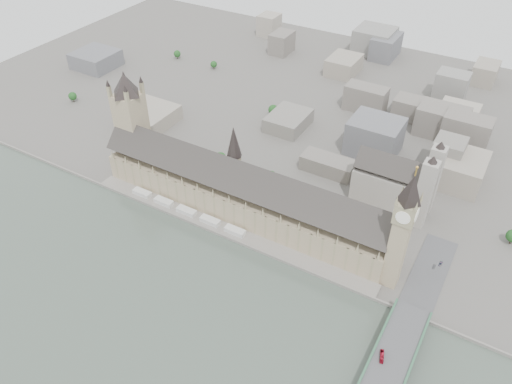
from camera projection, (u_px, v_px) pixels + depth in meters
The scene contains 14 objects.
ground at pixel (230, 225), 426.01m from camera, with size 900.00×900.00×0.00m, color #595651.
river_thames at pixel (88, 378), 314.90m from camera, with size 600.00×600.00×0.00m, color #455247.
embankment_wall at pixel (220, 234), 414.97m from camera, with size 600.00×1.50×3.00m, color slate.
river_terrace at pixel (225, 230), 420.33m from camera, with size 270.00×15.00×2.00m, color slate.
terrace_tents at pixel (186, 211), 434.56m from camera, with size 118.00×7.00×4.00m.
palace_of_westminster at pixel (241, 192), 425.07m from camera, with size 265.00×40.73×55.44m.
elizabeth_tower at pixel (403, 225), 340.67m from camera, with size 17.00×17.00×107.50m.
victoria_tower at pixel (131, 119), 457.07m from camera, with size 30.00×30.00×100.00m.
central_tower at pixel (234, 151), 411.23m from camera, with size 13.00×13.00×48.00m.
westminster_abbey at pixel (396, 184), 430.57m from camera, with size 68.00×36.00×64.00m.
city_skyline_inland at pixel (343, 90), 579.10m from camera, with size 720.00×360.00×38.00m, color gray, non-canonical shape.
park_trees at pixel (255, 178), 465.66m from camera, with size 110.00×30.00×15.00m, color #19481A, non-canonical shape.
red_bus_north at pixel (382, 356), 313.83m from camera, with size 2.26×9.65×2.69m, color maroon.
car_approach at pixel (441, 264), 376.38m from camera, with size 2.14×5.26×1.53m, color gray.
Camera 1 is at (178.45, -260.06, 288.67)m, focal length 35.00 mm.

